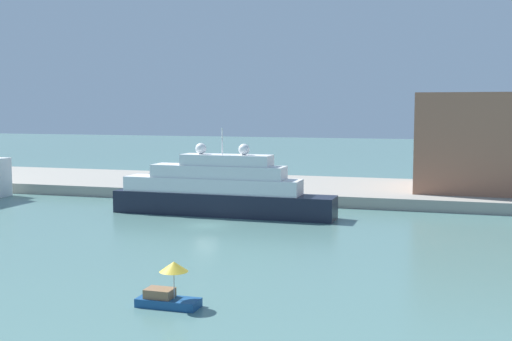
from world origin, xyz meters
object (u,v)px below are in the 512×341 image
object	(u,v)px
small_motorboat	(168,290)
harbor_building	(487,142)
large_yacht	(219,191)
parked_car	(157,180)
person_figure	(192,179)
mooring_bollard	(298,191)

from	to	relation	value
small_motorboat	harbor_building	world-z (taller)	harbor_building
large_yacht	parked_car	xyz separation A→B (m)	(-14.63, 13.96, -0.74)
small_motorboat	harbor_building	distance (m)	59.74
harbor_building	person_figure	xyz separation A→B (m)	(-40.18, -6.13, -5.63)
large_yacht	small_motorboat	size ratio (longest dim) A/B	6.63
small_motorboat	mooring_bollard	bearing A→B (deg)	92.63
large_yacht	harbor_building	distance (m)	37.57
harbor_building	mooring_bollard	distance (m)	26.61
harbor_building	large_yacht	bearing A→B (deg)	-144.08
mooring_bollard	large_yacht	bearing A→B (deg)	-123.49
small_motorboat	mooring_bollard	xyz separation A→B (m)	(-2.02, 44.01, 0.69)
person_figure	large_yacht	bearing A→B (deg)	-57.44
large_yacht	harbor_building	xyz separation A→B (m)	(30.15, 21.84, 5.05)
harbor_building	parked_car	bearing A→B (deg)	-170.01
small_motorboat	mooring_bollard	size ratio (longest dim) A/B	5.96
large_yacht	harbor_building	size ratio (longest dim) A/B	1.44
small_motorboat	person_figure	xyz separation A→B (m)	(-18.95, 49.30, 1.18)
large_yacht	small_motorboat	bearing A→B (deg)	-75.13
large_yacht	person_figure	world-z (taller)	large_yacht
harbor_building	mooring_bollard	world-z (taller)	harbor_building
person_figure	mooring_bollard	xyz separation A→B (m)	(16.92, -5.29, -0.49)
harbor_building	parked_car	distance (m)	45.83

